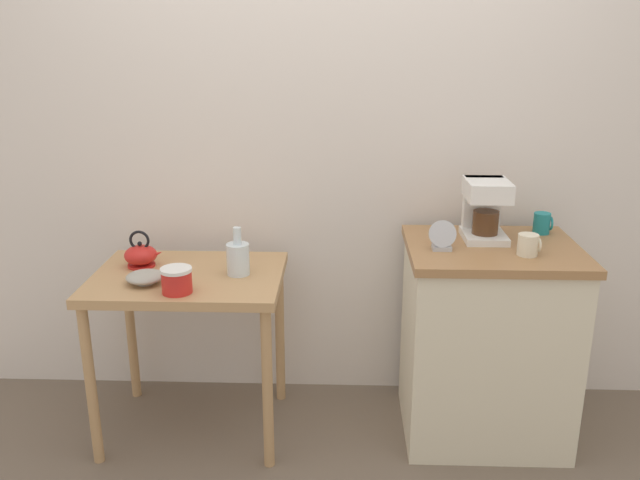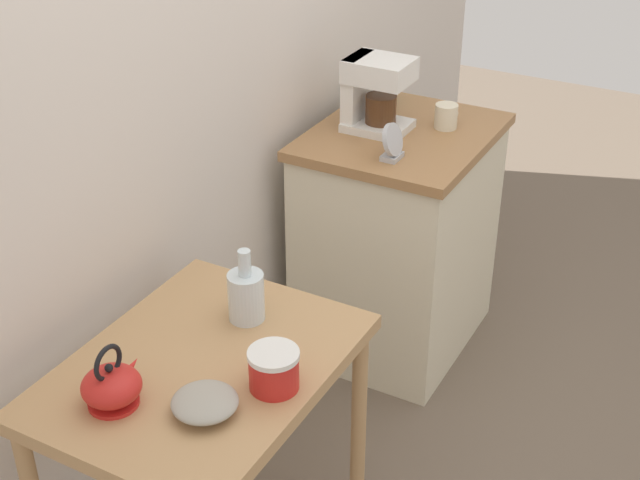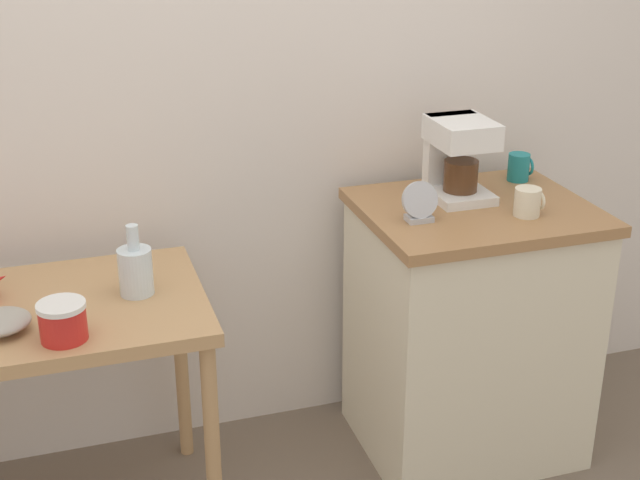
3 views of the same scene
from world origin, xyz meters
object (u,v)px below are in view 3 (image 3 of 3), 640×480
(bowl_stoneware, at_px, (1,322))
(glass_carafe_vase, at_px, (135,270))
(canister_enamel, at_px, (63,321))
(coffee_maker, at_px, (457,154))
(mug_dark_teal, at_px, (519,167))
(mug_small_cream, at_px, (528,202))
(table_clock, at_px, (420,204))

(bowl_stoneware, bearing_deg, glass_carafe_vase, 18.37)
(bowl_stoneware, distance_m, canister_enamel, 0.18)
(coffee_maker, xyz_separation_m, mug_dark_teal, (0.28, 0.08, -0.09))
(bowl_stoneware, distance_m, mug_small_cream, 1.56)
(canister_enamel, relative_size, mug_small_cream, 1.41)
(table_clock, bearing_deg, glass_carafe_vase, 178.09)
(mug_small_cream, height_order, table_clock, table_clock)
(canister_enamel, relative_size, table_clock, 1.00)
(coffee_maker, xyz_separation_m, mug_small_cream, (0.13, -0.23, -0.10))
(mug_dark_teal, bearing_deg, coffee_maker, -164.19)
(glass_carafe_vase, distance_m, mug_small_cream, 1.19)
(coffee_maker, height_order, table_clock, coffee_maker)
(bowl_stoneware, bearing_deg, coffee_maker, 10.53)
(coffee_maker, height_order, mug_small_cream, coffee_maker)
(bowl_stoneware, height_order, coffee_maker, coffee_maker)
(bowl_stoneware, xyz_separation_m, glass_carafe_vase, (0.37, 0.12, 0.05))
(mug_small_cream, distance_m, table_clock, 0.34)
(bowl_stoneware, relative_size, coffee_maker, 0.60)
(coffee_maker, distance_m, table_clock, 0.28)
(coffee_maker, relative_size, mug_dark_teal, 2.78)
(mug_dark_teal, distance_m, mug_small_cream, 0.34)
(glass_carafe_vase, height_order, table_clock, table_clock)
(mug_dark_teal, relative_size, mug_small_cream, 1.06)
(bowl_stoneware, relative_size, canister_enamel, 1.25)
(coffee_maker, bearing_deg, mug_dark_teal, 15.81)
(glass_carafe_vase, height_order, mug_dark_teal, mug_dark_teal)
(bowl_stoneware, relative_size, mug_dark_teal, 1.67)
(bowl_stoneware, height_order, glass_carafe_vase, glass_carafe_vase)
(bowl_stoneware, relative_size, table_clock, 1.26)
(mug_dark_teal, bearing_deg, mug_small_cream, -114.85)
(canister_enamel, distance_m, mug_small_cream, 1.41)
(glass_carafe_vase, distance_m, canister_enamel, 0.30)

